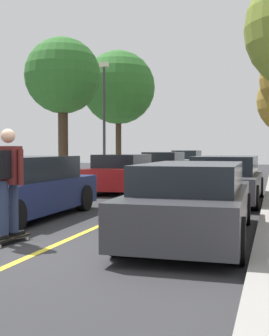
# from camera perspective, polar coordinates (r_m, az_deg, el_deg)

# --- Properties ---
(ground) EXTENTS (80.00, 80.00, 0.00)m
(ground) POSITION_cam_1_polar(r_m,az_deg,el_deg) (7.10, -11.06, -10.10)
(ground) COLOR #2D2D30
(center_line) EXTENTS (0.12, 39.20, 0.01)m
(center_line) POSITION_cam_1_polar(r_m,az_deg,el_deg) (10.73, -0.73, -5.78)
(center_line) COLOR gold
(center_line) RESTS_ON ground
(parked_car_left_nearest) EXTENTS (1.92, 4.64, 1.37)m
(parked_car_left_nearest) POSITION_cam_1_polar(r_m,az_deg,el_deg) (10.10, -14.33, -2.57)
(parked_car_left_nearest) COLOR navy
(parked_car_left_nearest) RESTS_ON ground
(parked_car_left_near) EXTENTS (1.97, 4.39, 1.34)m
(parked_car_left_near) POSITION_cam_1_polar(r_m,az_deg,el_deg) (16.22, -1.65, -0.64)
(parked_car_left_near) COLOR maroon
(parked_car_left_near) RESTS_ON ground
(parked_car_left_far) EXTENTS (2.02, 4.64, 1.39)m
(parked_car_left_far) POSITION_cam_1_polar(r_m,az_deg,el_deg) (22.35, 3.75, 0.23)
(parked_car_left_far) COLOR white
(parked_car_left_far) RESTS_ON ground
(parked_car_left_farthest) EXTENTS (1.88, 4.24, 1.46)m
(parked_car_left_farthest) POSITION_cam_1_polar(r_m,az_deg,el_deg) (28.35, 6.71, 0.73)
(parked_car_left_farthest) COLOR #B7B7BC
(parked_car_left_farthest) RESTS_ON ground
(parked_car_right_nearest) EXTENTS (1.98, 4.70, 1.30)m
(parked_car_right_nearest) POSITION_cam_1_polar(r_m,az_deg,el_deg) (7.74, 7.51, -4.16)
(parked_car_right_nearest) COLOR #38383D
(parked_car_right_nearest) RESTS_ON ground
(parked_car_right_near) EXTENTS (2.00, 4.67, 1.33)m
(parked_car_right_near) POSITION_cam_1_polar(r_m,az_deg,el_deg) (13.21, 11.69, -1.42)
(parked_car_right_near) COLOR #38383D
(parked_car_right_near) RESTS_ON ground
(street_tree_left_nearest) EXTENTS (2.81, 2.81, 5.54)m
(street_tree_left_nearest) POSITION_cam_1_polar(r_m,az_deg,el_deg) (17.06, -9.19, 11.46)
(street_tree_left_nearest) COLOR #3D2D1E
(street_tree_left_nearest) RESTS_ON sidewalk_left
(street_tree_left_near) EXTENTS (3.67, 3.67, 6.34)m
(street_tree_left_near) POSITION_cam_1_polar(r_m,az_deg,el_deg) (22.75, -2.08, 10.24)
(street_tree_left_near) COLOR #3D2D1E
(street_tree_left_near) RESTS_ON sidewalk_left
(streetlamp) EXTENTS (0.36, 0.24, 5.14)m
(streetlamp) POSITION_cam_1_polar(r_m,az_deg,el_deg) (19.41, -3.92, 7.06)
(streetlamp) COLOR #38383D
(streetlamp) RESTS_ON sidewalk_left
(skateboard) EXTENTS (0.31, 0.86, 0.10)m
(skateboard) POSITION_cam_1_polar(r_m,az_deg,el_deg) (7.60, -15.76, -8.65)
(skateboard) COLOR black
(skateboard) RESTS_ON ground
(skateboarder) EXTENTS (0.59, 0.71, 1.76)m
(skateboarder) POSITION_cam_1_polar(r_m,az_deg,el_deg) (7.44, -16.02, -0.96)
(skateboarder) COLOR black
(skateboarder) RESTS_ON skateboard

